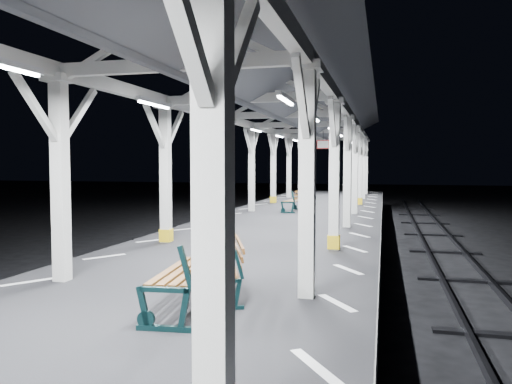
% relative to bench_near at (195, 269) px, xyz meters
% --- Properties ---
extents(ground, '(120.00, 120.00, 0.00)m').
position_rel_bench_near_xyz_m(ground, '(-0.67, 2.94, -1.54)').
color(ground, black).
rests_on(ground, ground).
extents(platform, '(6.00, 50.00, 1.00)m').
position_rel_bench_near_xyz_m(platform, '(-0.67, 2.94, -1.04)').
color(platform, black).
rests_on(platform, ground).
extents(hazard_stripes_left, '(1.00, 48.00, 0.01)m').
position_rel_bench_near_xyz_m(hazard_stripes_left, '(-3.12, 2.94, -0.53)').
color(hazard_stripes_left, silver).
rests_on(hazard_stripes_left, platform).
extents(hazard_stripes_right, '(1.00, 48.00, 0.01)m').
position_rel_bench_near_xyz_m(hazard_stripes_right, '(1.78, 2.94, -0.53)').
color(hazard_stripes_right, silver).
rests_on(hazard_stripes_right, platform).
extents(track_left, '(2.20, 60.00, 0.16)m').
position_rel_bench_near_xyz_m(track_left, '(-5.67, 2.94, -1.46)').
color(track_left, '#2D2D33').
rests_on(track_left, ground).
extents(track_right, '(2.20, 60.00, 0.16)m').
position_rel_bench_near_xyz_m(track_right, '(4.33, 2.94, -1.46)').
color(track_right, '#2D2D33').
rests_on(track_right, ground).
extents(canopy, '(5.40, 49.00, 4.65)m').
position_rel_bench_near_xyz_m(canopy, '(-0.67, 2.92, 3.03)').
color(canopy, silver).
rests_on(canopy, platform).
extents(bench_near, '(0.88, 1.92, 1.01)m').
position_rel_bench_near_xyz_m(bench_near, '(0.00, 0.00, 0.00)').
color(bench_near, black).
rests_on(bench_near, platform).
extents(bench_mid, '(1.03, 1.57, 0.80)m').
position_rel_bench_near_xyz_m(bench_mid, '(0.20, 0.75, -0.11)').
color(bench_mid, black).
rests_on(bench_mid, platform).
extents(bench_far, '(0.78, 1.65, 0.86)m').
position_rel_bench_near_xyz_m(bench_far, '(-0.95, 13.30, -0.08)').
color(bench_far, black).
rests_on(bench_far, platform).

